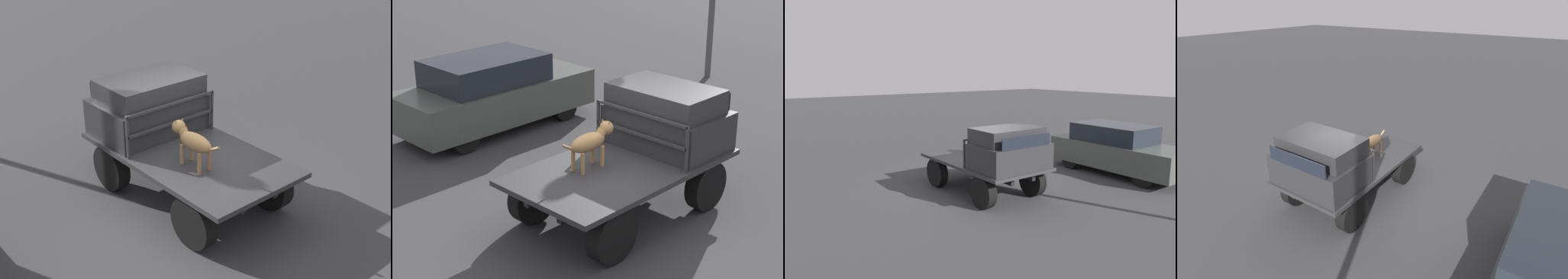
{
  "view_description": "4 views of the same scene",
  "coord_description": "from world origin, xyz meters",
  "views": [
    {
      "loc": [
        -6.13,
        5.08,
        4.88
      ],
      "look_at": [
        -0.48,
        0.25,
        1.34
      ],
      "focal_mm": 50.0,
      "sensor_mm": 36.0,
      "label": 1
    },
    {
      "loc": [
        -6.87,
        -6.0,
        4.86
      ],
      "look_at": [
        -0.48,
        0.25,
        1.34
      ],
      "focal_mm": 60.0,
      "sensor_mm": 36.0,
      "label": 2
    },
    {
      "loc": [
        8.11,
        -6.0,
        3.3
      ],
      "look_at": [
        -0.48,
        0.25,
        1.34
      ],
      "focal_mm": 35.0,
      "sensor_mm": 36.0,
      "label": 3
    },
    {
      "loc": [
        5.08,
        4.04,
        4.44
      ],
      "look_at": [
        -0.48,
        0.25,
        1.34
      ],
      "focal_mm": 28.0,
      "sensor_mm": 36.0,
      "label": 4
    }
  ],
  "objects": [
    {
      "name": "ground_plane",
      "position": [
        0.0,
        0.0,
        0.0
      ],
      "size": [
        80.0,
        80.0,
        0.0
      ],
      "primitive_type": "plane",
      "color": "#38383A"
    },
    {
      "name": "truck_cab",
      "position": [
        1.08,
        0.0,
        1.35
      ],
      "size": [
        1.24,
        1.82,
        1.02
      ],
      "color": "#28282B",
      "rests_on": "flatbed_truck"
    },
    {
      "name": "dog",
      "position": [
        -0.39,
        0.25,
        1.3
      ],
      "size": [
        1.09,
        0.27,
        0.69
      ],
      "rotation": [
        0.0,
        0.0,
        0.01
      ],
      "color": "#9E7547",
      "rests_on": "flatbed_truck"
    },
    {
      "name": "flatbed_truck",
      "position": [
        0.0,
        0.0,
        0.61
      ],
      "size": [
        3.55,
        1.94,
        0.87
      ],
      "color": "black",
      "rests_on": "ground"
    },
    {
      "name": "truck_headboard",
      "position": [
        0.42,
        0.0,
        1.36
      ],
      "size": [
        0.04,
        1.82,
        0.73
      ],
      "color": "#2D2D30",
      "rests_on": "flatbed_truck"
    }
  ]
}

